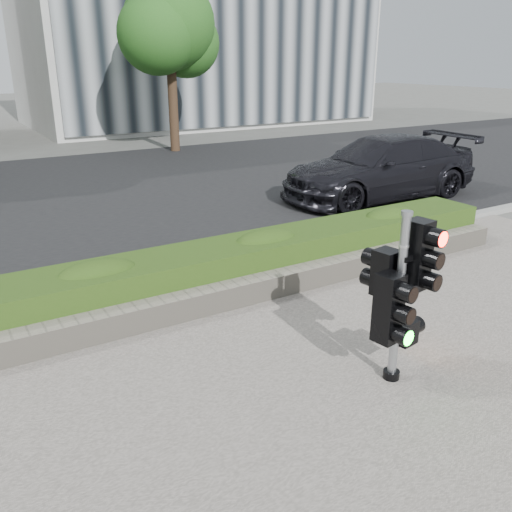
# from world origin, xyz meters

# --- Properties ---
(ground) EXTENTS (120.00, 120.00, 0.00)m
(ground) POSITION_xyz_m (0.00, 0.00, 0.00)
(ground) COLOR #51514C
(ground) RESTS_ON ground
(road) EXTENTS (60.00, 13.00, 0.02)m
(road) POSITION_xyz_m (0.00, 10.00, 0.01)
(road) COLOR black
(road) RESTS_ON ground
(curb) EXTENTS (60.00, 0.25, 0.12)m
(curb) POSITION_xyz_m (0.00, 3.15, 0.06)
(curb) COLOR gray
(curb) RESTS_ON ground
(stone_wall) EXTENTS (12.00, 0.32, 0.34)m
(stone_wall) POSITION_xyz_m (0.00, 1.90, 0.20)
(stone_wall) COLOR gray
(stone_wall) RESTS_ON sidewalk
(hedge) EXTENTS (12.00, 1.00, 0.68)m
(hedge) POSITION_xyz_m (0.00, 2.55, 0.37)
(hedge) COLOR #4E7122
(hedge) RESTS_ON sidewalk
(building_right) EXTENTS (18.00, 10.00, 12.00)m
(building_right) POSITION_xyz_m (11.00, 25.00, 6.00)
(building_right) COLOR #B7B7B2
(building_right) RESTS_ON ground
(tree_right) EXTENTS (4.10, 3.58, 6.53)m
(tree_right) POSITION_xyz_m (5.48, 15.55, 4.48)
(tree_right) COLOR black
(tree_right) RESTS_ON ground
(traffic_signal) EXTENTS (0.69, 0.55, 1.93)m
(traffic_signal) POSITION_xyz_m (1.12, -0.67, 1.10)
(traffic_signal) COLOR black
(traffic_signal) RESTS_ON sidewalk
(car_dark) EXTENTS (5.42, 2.40, 1.55)m
(car_dark) POSITION_xyz_m (6.94, 5.70, 0.79)
(car_dark) COLOR black
(car_dark) RESTS_ON road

